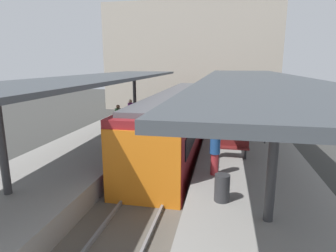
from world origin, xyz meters
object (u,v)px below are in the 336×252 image
platform_bench (232,146)px  platform_sign (267,111)px  commuter_train (179,118)px  passenger_far_end (118,118)px  passenger_near_bench (215,153)px  passenger_mid_platform (131,112)px  litter_bin (222,188)px

platform_bench → platform_sign: 3.22m
commuter_train → passenger_far_end: (-3.33, -1.25, 0.11)m
passenger_near_bench → passenger_mid_platform: bearing=127.7°
passenger_near_bench → litter_bin: bearing=-81.5°
commuter_train → passenger_near_bench: 6.94m
platform_bench → passenger_mid_platform: bearing=140.7°
platform_bench → passenger_far_end: passenger_far_end is taller
platform_bench → platform_sign: bearing=56.2°
passenger_mid_platform → platform_sign: bearing=-18.2°
platform_sign → passenger_near_bench: platform_sign is taller
passenger_mid_platform → passenger_far_end: size_ratio=1.04×
commuter_train → litter_bin: commuter_train is taller
commuter_train → litter_bin: (2.63, -8.51, -0.33)m
platform_bench → passenger_mid_platform: passenger_mid_platform is taller
passenger_mid_platform → passenger_far_end: passenger_mid_platform is taller
platform_sign → commuter_train: bearing=157.4°
commuter_train → passenger_near_bench: commuter_train is taller
platform_bench → passenger_far_end: (-6.31, 3.17, 0.37)m
litter_bin → passenger_mid_platform: bearing=122.6°
commuter_train → passenger_far_end: bearing=-159.4°
litter_bin → platform_sign: bearing=72.9°
platform_bench → passenger_near_bench: 2.24m
platform_sign → litter_bin: bearing=-107.1°
commuter_train → passenger_near_bench: size_ratio=9.92×
commuter_train → passenger_far_end: 3.55m
passenger_near_bench → commuter_train: bearing=109.6°
platform_sign → passenger_mid_platform: bearing=161.8°
platform_bench → passenger_mid_platform: 8.03m
litter_bin → passenger_near_bench: bearing=98.5°
commuter_train → platform_bench: bearing=-56.0°
commuter_train → passenger_mid_platform: commuter_train is taller
platform_sign → litter_bin: (-2.02, -6.58, -1.22)m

